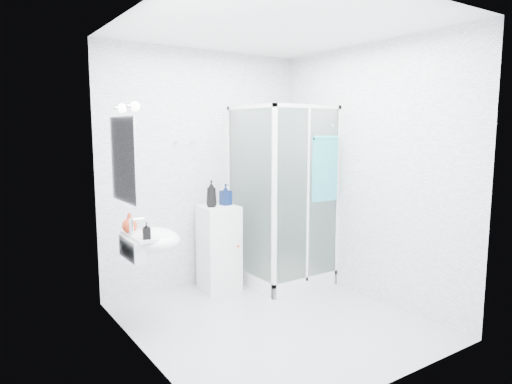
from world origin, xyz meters
TOP-DOWN VIEW (x-y plane):
  - room at (0.00, 0.00)m, footprint 2.40×2.60m
  - shower_enclosure at (0.67, 0.77)m, footprint 0.90×0.95m
  - wall_basin at (-0.99, 0.45)m, footprint 0.46×0.56m
  - mirror at (-1.19, 0.45)m, footprint 0.02×0.60m
  - vanity_lights at (-1.14, 0.45)m, footprint 0.10×0.40m
  - wall_hooks at (-0.25, 1.26)m, footprint 0.23×0.06m
  - storage_cabinet at (0.01, 1.01)m, footprint 0.41×0.42m
  - hand_towel at (0.95, 0.36)m, footprint 0.33×0.05m
  - shampoo_bottle_a at (-0.08, 1.00)m, footprint 0.14×0.14m
  - shampoo_bottle_b at (0.11, 1.03)m, footprint 0.12×0.12m
  - soap_dispenser_orange at (-1.11, 0.59)m, footprint 0.15×0.15m
  - soap_dispenser_black at (-1.08, 0.26)m, footprint 0.08×0.08m

SIDE VIEW (x-z plane):
  - shower_enclosure at x=0.67m, z-range -0.55..1.45m
  - storage_cabinet at x=0.01m, z-range 0.00..0.93m
  - wall_basin at x=-0.99m, z-range 0.62..0.97m
  - soap_dispenser_black at x=-1.08m, z-range 0.86..1.00m
  - soap_dispenser_orange at x=-1.11m, z-range 0.86..1.03m
  - shampoo_bottle_b at x=0.11m, z-range 0.93..1.16m
  - shampoo_bottle_a at x=-0.08m, z-range 0.93..1.21m
  - room at x=0.00m, z-range 0.00..2.60m
  - hand_towel at x=0.95m, z-range 1.00..1.69m
  - mirror at x=-1.19m, z-range 1.15..1.85m
  - wall_hooks at x=-0.25m, z-range 1.60..1.64m
  - vanity_lights at x=-1.14m, z-range 1.88..1.96m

